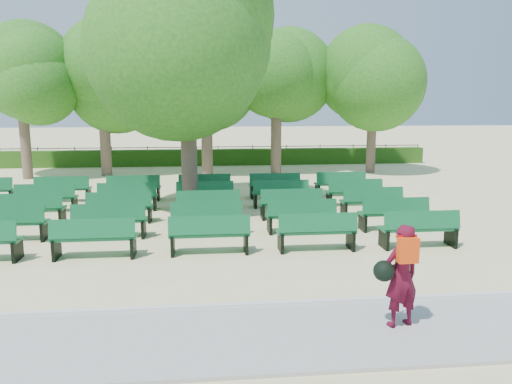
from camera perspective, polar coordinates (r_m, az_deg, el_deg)
The scene contains 9 objects.
ground at distance 14.79m, azimuth -6.42°, elevation -3.63°, with size 120.00×120.00×0.00m, color beige.
paving at distance 7.79m, azimuth -6.65°, elevation -16.47°, with size 30.00×2.20×0.06m, color #A4A39F.
curb at distance 8.82m, azimuth -6.59°, elevation -13.01°, with size 30.00×0.12×0.10m, color silver.
hedge at distance 28.53m, azimuth -6.33°, elevation 3.95°, with size 26.00×0.70×0.90m, color #275114.
fence at distance 28.98m, azimuth -6.31°, elevation 3.16°, with size 26.00×0.10×1.02m, color black, non-canonical shape.
tree_line at distance 24.62m, azimuth -6.33°, elevation 1.91°, with size 21.80×6.80×7.04m, color #2F721E, non-canonical shape.
bench_array at distance 15.24m, azimuth -10.44°, elevation -2.94°, with size 1.89×0.60×1.19m.
tree_among at distance 16.49m, azimuth -7.94°, elevation 15.80°, with size 5.75×5.75×7.76m.
person at distance 8.10m, azimuth 16.16°, elevation -9.03°, with size 0.81×0.54×1.63m.
Camera 1 is at (0.12, -14.36, 3.51)m, focal length 35.00 mm.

